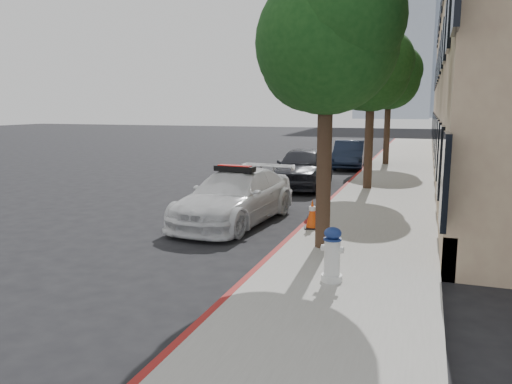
{
  "coord_description": "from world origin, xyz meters",
  "views": [
    {
      "loc": [
        4.85,
        -11.93,
        3.03
      ],
      "look_at": [
        1.03,
        -0.79,
        1.0
      ],
      "focal_mm": 35.0,
      "sensor_mm": 36.0,
      "label": 1
    }
  ],
  "objects_px": {
    "parked_car_mid": "(303,167)",
    "police_car": "(235,197)",
    "fire_hydrant": "(332,255)",
    "traffic_cone": "(312,214)",
    "parked_car_far": "(349,154)"
  },
  "relations": [
    {
      "from": "parked_car_far",
      "to": "traffic_cone",
      "type": "bearing_deg",
      "value": -90.53
    },
    {
      "from": "traffic_cone",
      "to": "parked_car_far",
      "type": "bearing_deg",
      "value": 94.87
    },
    {
      "from": "police_car",
      "to": "parked_car_far",
      "type": "xyz_separation_m",
      "value": [
        1.05,
        12.94,
        -0.01
      ]
    },
    {
      "from": "fire_hydrant",
      "to": "traffic_cone",
      "type": "bearing_deg",
      "value": 115.77
    },
    {
      "from": "parked_car_mid",
      "to": "traffic_cone",
      "type": "relative_size",
      "value": 6.38
    },
    {
      "from": "parked_car_far",
      "to": "fire_hydrant",
      "type": "distance_m",
      "value": 17.15
    },
    {
      "from": "fire_hydrant",
      "to": "traffic_cone",
      "type": "height_order",
      "value": "fire_hydrant"
    },
    {
      "from": "fire_hydrant",
      "to": "parked_car_mid",
      "type": "bearing_deg",
      "value": 114.17
    },
    {
      "from": "police_car",
      "to": "parked_car_mid",
      "type": "distance_m",
      "value": 6.32
    },
    {
      "from": "parked_car_mid",
      "to": "police_car",
      "type": "bearing_deg",
      "value": -95.09
    },
    {
      "from": "police_car",
      "to": "traffic_cone",
      "type": "distance_m",
      "value": 2.28
    },
    {
      "from": "traffic_cone",
      "to": "police_car",
      "type": "bearing_deg",
      "value": 165.49
    },
    {
      "from": "fire_hydrant",
      "to": "traffic_cone",
      "type": "xyz_separation_m",
      "value": [
        -1.12,
        3.49,
        -0.1
      ]
    },
    {
      "from": "parked_car_mid",
      "to": "traffic_cone",
      "type": "bearing_deg",
      "value": -76.93
    },
    {
      "from": "police_car",
      "to": "fire_hydrant",
      "type": "relative_size",
      "value": 5.3
    }
  ]
}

